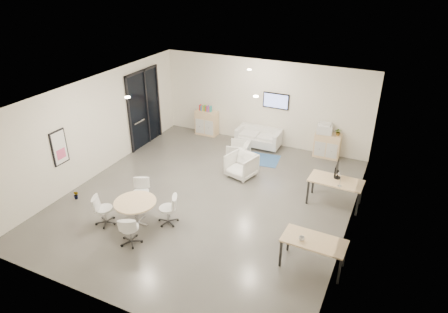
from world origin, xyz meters
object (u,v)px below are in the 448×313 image
at_px(desk_rear, 336,183).
at_px(round_table, 135,204).
at_px(sideboard_left, 207,123).
at_px(sideboard_right, 327,145).
at_px(desk_front, 314,243).
at_px(armchair_left, 238,150).
at_px(loveseat, 259,138).
at_px(armchair_right, 241,164).

relative_size(desk_rear, round_table, 1.36).
height_order(sideboard_left, sideboard_right, sideboard_left).
bearing_deg(desk_rear, desk_front, -86.13).
bearing_deg(armchair_left, desk_rear, 59.67).
xyz_separation_m(sideboard_left, loveseat, (2.30, -0.16, -0.16)).
xyz_separation_m(sideboard_right, armchair_left, (-2.76, -1.58, -0.08)).
distance_m(armchair_right, desk_front, 4.53).
height_order(sideboard_left, round_table, sideboard_left).
height_order(loveseat, desk_rear, desk_rear).
distance_m(armchair_left, desk_front, 5.66).
relative_size(armchair_right, desk_rear, 0.56).
height_order(armchair_left, desk_rear, desk_rear).
bearing_deg(desk_rear, armchair_right, 175.33).
xyz_separation_m(armchair_left, armchair_right, (0.55, -1.03, 0.06)).
bearing_deg(armchair_left, round_table, -21.23).
height_order(armchair_left, round_table, armchair_left).
height_order(armchair_right, round_table, armchair_right).
relative_size(loveseat, armchair_left, 2.21).
distance_m(desk_rear, round_table, 5.61).
relative_size(loveseat, armchair_right, 1.92).
bearing_deg(sideboard_left, loveseat, -4.00).
height_order(sideboard_left, armchair_left, sideboard_left).
bearing_deg(round_table, loveseat, 78.65).
bearing_deg(sideboard_left, armchair_left, -37.14).
relative_size(sideboard_right, desk_front, 0.62).
relative_size(sideboard_left, desk_rear, 0.65).
bearing_deg(sideboard_left, desk_front, -45.30).
relative_size(sideboard_left, sideboard_right, 1.10).
height_order(sideboard_right, round_table, sideboard_right).
bearing_deg(round_table, sideboard_right, 58.93).
bearing_deg(sideboard_right, sideboard_left, -179.89).
bearing_deg(sideboard_right, armchair_left, -150.24).
height_order(sideboard_left, armchair_right, sideboard_left).
relative_size(sideboard_right, loveseat, 0.55).
bearing_deg(armchair_left, armchair_right, 18.87).
height_order(armchair_right, desk_rear, armchair_right).
relative_size(armchair_right, round_table, 0.77).
relative_size(armchair_right, desk_front, 0.59).
xyz_separation_m(sideboard_left, armchair_right, (2.62, -2.59, -0.07)).
distance_m(sideboard_right, armchair_left, 3.18).
relative_size(armchair_left, armchair_right, 0.87).
relative_size(sideboard_left, armchair_left, 1.33).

